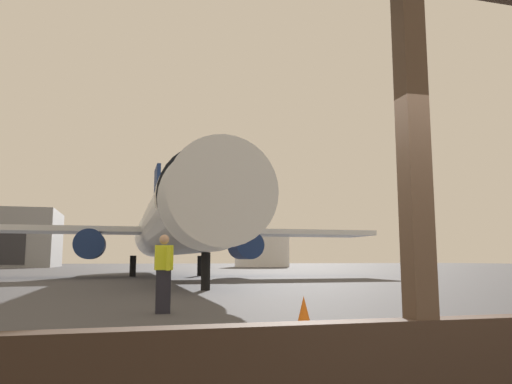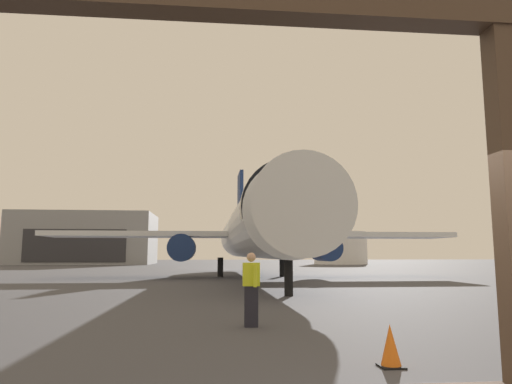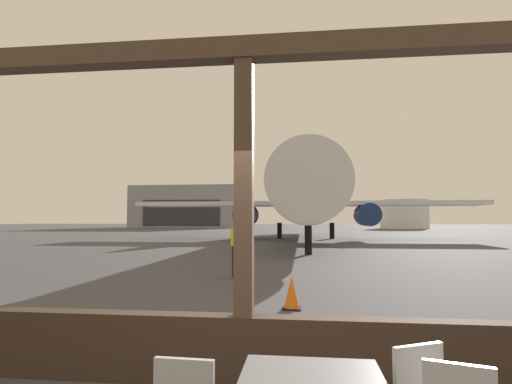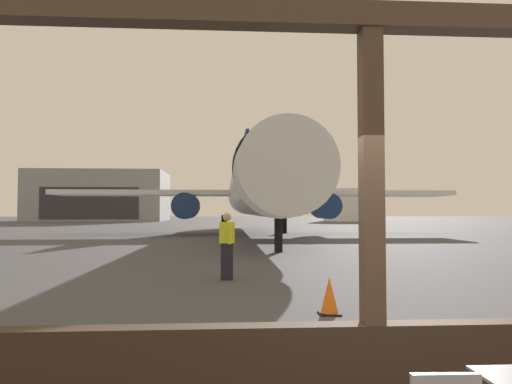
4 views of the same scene
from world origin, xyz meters
TOP-DOWN VIEW (x-y plane):
  - ground_plane at (0.00, 40.00)m, footprint 220.00×220.00m
  - airplane at (0.92, 30.36)m, footprint 30.20×36.44m
  - ground_crew_worker at (-1.35, 7.86)m, footprint 0.40×0.55m
  - traffic_cone at (0.41, 3.69)m, footprint 0.36×0.36m
  - distant_hangar at (-23.83, 81.96)m, footprint 23.04×14.88m
  - fuel_storage_tank at (20.64, 77.65)m, footprint 9.23×9.23m

SIDE VIEW (x-z plane):
  - ground_plane at x=0.00m, z-range 0.00..0.00m
  - traffic_cone at x=0.41m, z-range -0.02..0.62m
  - ground_crew_worker at x=-1.35m, z-range 0.03..1.77m
  - fuel_storage_tank at x=20.64m, z-range 0.00..5.63m
  - airplane at x=0.92m, z-range -1.78..8.67m
  - distant_hangar at x=-23.83m, z-range 0.00..8.85m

